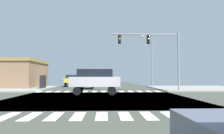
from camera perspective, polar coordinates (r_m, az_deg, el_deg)
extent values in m
cube|color=#3D4238|center=(16.64, -3.26, -8.36)|extent=(14.00, 90.00, 0.05)
cube|color=#3D4238|center=(16.64, -3.26, -8.36)|extent=(90.00, 12.00, 0.05)
cube|color=gray|center=(31.26, 21.99, -5.23)|extent=(12.00, 12.00, 0.14)
cube|color=gray|center=(31.57, -27.12, -5.11)|extent=(12.00, 12.00, 0.14)
cube|color=white|center=(10.27, -26.19, -11.69)|extent=(0.50, 2.00, 0.01)
cube|color=white|center=(9.91, -20.79, -12.13)|extent=(0.50, 2.00, 0.01)
cube|color=white|center=(9.64, -15.02, -12.48)|extent=(0.50, 2.00, 0.01)
cube|color=white|center=(9.47, -8.96, -12.72)|extent=(0.50, 2.00, 0.01)
cube|color=white|center=(9.40, -2.75, -12.82)|extent=(0.50, 2.00, 0.01)
cube|color=white|center=(9.44, 3.48, -12.77)|extent=(0.50, 2.00, 0.01)
cube|color=white|center=(9.59, 9.59, -12.58)|extent=(0.50, 2.00, 0.01)
cube|color=white|center=(9.83, 15.45, -12.28)|extent=(0.50, 2.00, 0.01)
cube|color=white|center=(10.17, 20.95, -11.87)|extent=(0.50, 2.00, 0.01)
cube|color=white|center=(10.59, 26.04, -11.40)|extent=(0.50, 2.00, 0.01)
cube|color=white|center=(24.95, -18.64, -6.19)|extent=(0.50, 2.00, 0.01)
cube|color=white|center=(24.68, -16.40, -6.26)|extent=(0.50, 2.00, 0.01)
cube|color=white|center=(24.45, -14.12, -6.32)|extent=(0.50, 2.00, 0.01)
cube|color=white|center=(24.26, -11.80, -6.37)|extent=(0.50, 2.00, 0.01)
cube|color=white|center=(24.11, -9.44, -6.41)|extent=(0.50, 2.00, 0.01)
cube|color=white|center=(24.00, -7.06, -6.45)|extent=(0.50, 2.00, 0.01)
cube|color=white|center=(23.93, -4.66, -6.47)|extent=(0.50, 2.00, 0.01)
cube|color=white|center=(23.91, -2.25, -6.48)|extent=(0.50, 2.00, 0.01)
cube|color=white|center=(23.92, 0.16, -6.48)|extent=(0.50, 2.00, 0.01)
cube|color=white|center=(23.98, 2.57, -6.47)|extent=(0.50, 2.00, 0.01)
cube|color=white|center=(24.08, 4.95, -6.44)|extent=(0.50, 2.00, 0.01)
cube|color=white|center=(24.22, 7.32, -6.41)|extent=(0.50, 2.00, 0.01)
cube|color=white|center=(24.40, 9.65, -6.36)|extent=(0.50, 2.00, 0.01)
cube|color=white|center=(24.62, 11.95, -6.31)|extent=(0.50, 2.00, 0.01)
cylinder|color=gray|center=(25.13, 17.22, 1.52)|extent=(0.20, 0.20, 6.75)
cylinder|color=gray|center=(24.54, 8.74, 8.53)|extent=(7.50, 0.14, 0.14)
cube|color=black|center=(24.52, 9.62, 7.24)|extent=(0.32, 0.40, 1.00)
sphere|color=black|center=(24.34, 9.73, 8.06)|extent=(0.22, 0.22, 0.22)
sphere|color=orange|center=(24.28, 9.74, 7.34)|extent=(0.22, 0.22, 0.22)
sphere|color=black|center=(24.23, 9.74, 6.62)|extent=(0.22, 0.22, 0.22)
cube|color=black|center=(24.09, 2.02, 7.39)|extent=(0.32, 0.40, 1.00)
sphere|color=black|center=(23.90, 2.06, 8.22)|extent=(0.22, 0.22, 0.22)
sphere|color=orange|center=(23.85, 2.06, 7.48)|extent=(0.22, 0.22, 0.22)
sphere|color=black|center=(23.80, 2.06, 6.75)|extent=(0.22, 0.22, 0.22)
cylinder|color=gray|center=(34.02, 10.50, 1.63)|extent=(0.16, 0.16, 8.14)
cylinder|color=gray|center=(34.38, 9.30, 8.25)|extent=(1.40, 0.10, 0.10)
ellipsoid|color=silver|center=(34.25, 8.14, 8.20)|extent=(0.60, 0.32, 0.20)
cube|color=black|center=(29.49, -17.84, -3.85)|extent=(0.24, 2.20, 1.80)
cylinder|color=black|center=(27.71, -5.38, -5.21)|extent=(0.26, 0.68, 0.68)
cylinder|color=black|center=(27.84, -8.35, -5.19)|extent=(0.26, 0.68, 0.68)
cylinder|color=black|center=(30.63, -5.05, -4.95)|extent=(0.26, 0.68, 0.68)
cylinder|color=black|center=(30.74, -7.74, -4.92)|extent=(0.26, 0.68, 0.68)
cube|color=#4F5767|center=(29.20, -6.62, -3.75)|extent=(1.80, 4.30, 0.66)
cube|color=black|center=(29.19, -6.61, -2.57)|extent=(1.55, 2.24, 0.54)
cylinder|color=black|center=(34.02, -9.83, -4.67)|extent=(0.26, 0.68, 0.68)
cylinder|color=black|center=(34.25, -12.23, -4.63)|extent=(0.26, 0.68, 0.68)
cylinder|color=black|center=(36.92, -9.21, -4.49)|extent=(0.26, 0.68, 0.68)
cylinder|color=black|center=(37.13, -11.42, -4.46)|extent=(0.26, 0.68, 0.68)
cube|color=yellow|center=(35.55, -10.65, -3.48)|extent=(1.80, 4.30, 0.66)
cube|color=black|center=(35.55, -10.64, -2.51)|extent=(1.55, 2.24, 0.54)
cylinder|color=black|center=(48.49, -3.80, -3.97)|extent=(0.26, 0.74, 0.74)
cylinder|color=black|center=(48.57, -5.70, -3.97)|extent=(0.26, 0.74, 0.74)
cylinder|color=black|center=(51.96, -3.68, -3.87)|extent=(0.26, 0.74, 0.74)
cylinder|color=black|center=(52.03, -5.44, -3.86)|extent=(0.26, 0.74, 0.74)
cube|color=#50655C|center=(50.24, -4.65, -3.01)|extent=(2.00, 5.10, 0.86)
cube|color=black|center=(49.35, -4.70, -2.08)|extent=(1.76, 1.78, 0.75)
cylinder|color=black|center=(20.88, -0.12, -6.07)|extent=(0.74, 0.26, 0.74)
cylinder|color=black|center=(19.32, 0.03, -6.36)|extent=(0.74, 0.26, 0.74)
cylinder|color=black|center=(21.02, -8.72, -6.01)|extent=(0.74, 0.26, 0.74)
cylinder|color=black|center=(19.47, -9.27, -6.30)|extent=(0.74, 0.26, 0.74)
cube|color=silver|center=(20.07, -4.53, -3.89)|extent=(4.60, 1.96, 0.88)
cube|color=black|center=(20.07, -4.52, -1.61)|extent=(3.22, 1.69, 0.72)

